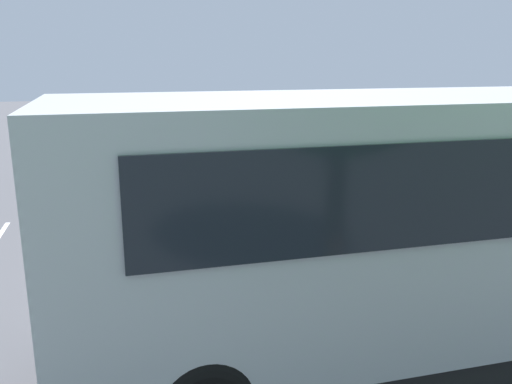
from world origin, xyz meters
The scene contains 13 objects.
ground_plane centered at (0.00, 0.00, 0.00)m, with size 80.00×80.00×0.00m, color #4C4C51.
tour_bus centered at (-1.71, 4.22, 1.64)m, with size 9.67×2.59×3.25m.
spectator_far_left centered at (-3.74, 1.14, 0.97)m, with size 0.57×0.33×1.65m.
spectator_left centered at (-2.66, 1.19, 1.00)m, with size 0.57×0.32×1.69m.
spectator_centre centered at (-1.62, 1.13, 1.01)m, with size 0.58×0.38×1.69m.
spectator_right centered at (-0.63, 1.05, 1.01)m, with size 0.58×0.33×1.71m.
spectator_far_right centered at (0.55, 1.10, 1.07)m, with size 0.57×0.39×1.79m.
parked_motorcycle_silver centered at (-1.09, 1.72, 0.48)m, with size 2.05×0.58×0.99m.
parked_motorcycle_dark centered at (1.80, 2.04, 0.48)m, with size 2.05×0.58×0.99m.
stunt_motorcycle centered at (2.61, -1.90, 1.06)m, with size 1.84×0.81×1.90m.
bay_line_a centered at (-3.97, -0.95, 0.00)m, with size 0.17×4.54×0.01m.
bay_line_b centered at (-1.03, -0.95, 0.00)m, with size 0.16×3.74×0.01m.
bay_line_c centered at (1.90, -0.95, 0.00)m, with size 0.16×4.12×0.01m.
Camera 1 is at (2.37, 9.77, 3.67)m, focal length 37.56 mm.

